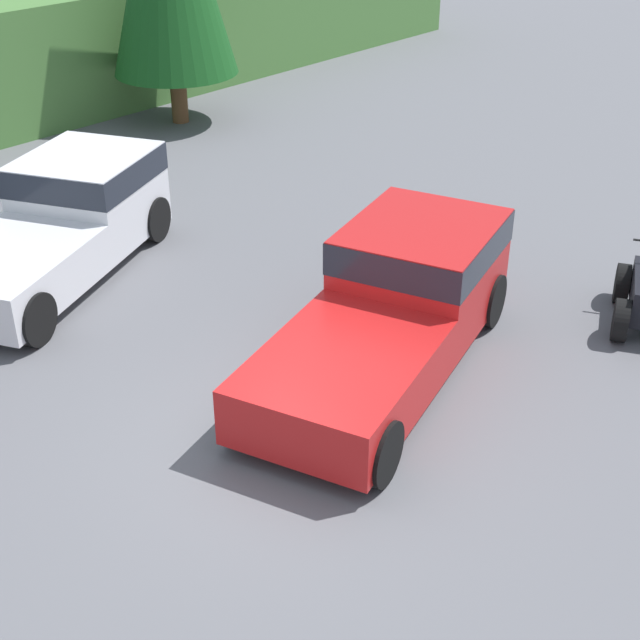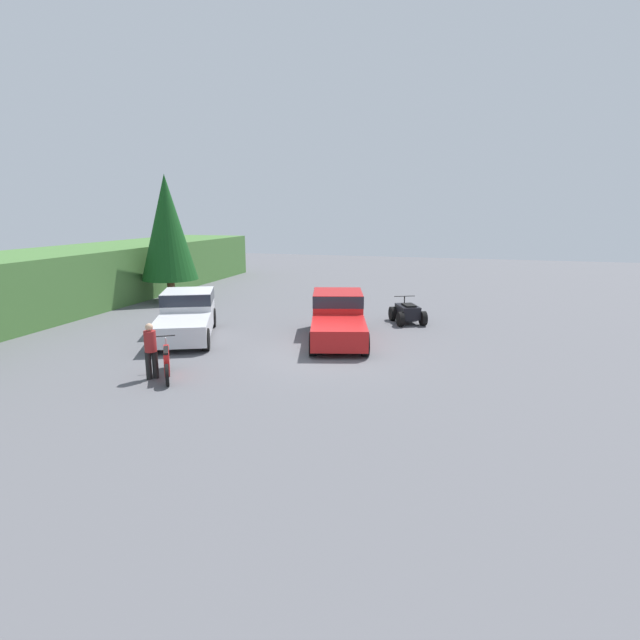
% 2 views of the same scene
% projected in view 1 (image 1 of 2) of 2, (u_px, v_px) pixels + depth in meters
% --- Properties ---
extents(ground_plane, '(80.00, 80.00, 0.00)m').
position_uv_depth(ground_plane, '(281.00, 443.00, 11.49)').
color(ground_plane, '#5B5B60').
extents(pickup_truck_red, '(5.76, 3.41, 1.77)m').
position_uv_depth(pickup_truck_red, '(397.00, 300.00, 12.87)').
color(pickup_truck_red, red).
rests_on(pickup_truck_red, ground_plane).
extents(pickup_truck_second, '(5.49, 3.97, 1.77)m').
position_uv_depth(pickup_truck_second, '(65.00, 217.00, 15.53)').
color(pickup_truck_second, silver).
rests_on(pickup_truck_second, ground_plane).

